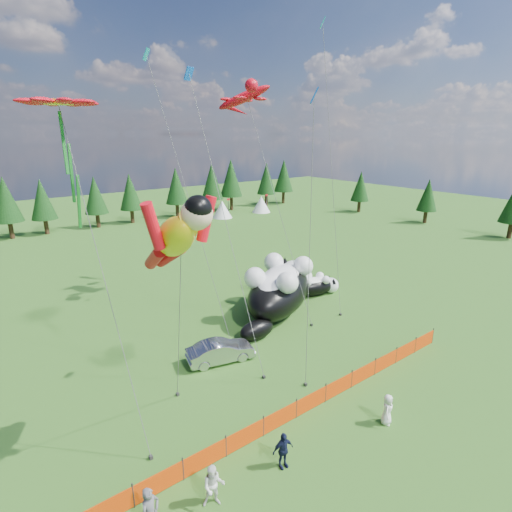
% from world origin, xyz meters
% --- Properties ---
extents(ground, '(160.00, 160.00, 0.00)m').
position_xyz_m(ground, '(0.00, 0.00, 0.00)').
color(ground, '#153D0B').
rests_on(ground, ground).
extents(safety_fence, '(22.06, 0.06, 1.10)m').
position_xyz_m(safety_fence, '(0.00, -3.00, 0.50)').
color(safety_fence, '#262626').
rests_on(safety_fence, ground).
extents(tree_line, '(90.00, 4.00, 8.00)m').
position_xyz_m(tree_line, '(0.00, 45.00, 4.00)').
color(tree_line, black).
rests_on(tree_line, ground).
extents(festival_tents, '(50.00, 3.20, 2.80)m').
position_xyz_m(festival_tents, '(11.00, 40.00, 1.40)').
color(festival_tents, white).
rests_on(festival_tents, ground).
extents(cat_large, '(10.18, 7.65, 4.05)m').
position_xyz_m(cat_large, '(6.46, 6.90, 1.92)').
color(cat_large, black).
rests_on(cat_large, ground).
extents(cat_small, '(4.84, 2.73, 1.79)m').
position_xyz_m(cat_small, '(10.77, 7.51, 0.85)').
color(cat_small, black).
rests_on(cat_small, ground).
extents(car, '(4.27, 2.30, 1.34)m').
position_xyz_m(car, '(-1.21, 3.47, 0.67)').
color(car, '#B7B6BB').
rests_on(car, ground).
extents(spectator_b, '(0.96, 0.83, 1.71)m').
position_xyz_m(spectator_b, '(-6.59, -4.66, 0.85)').
color(spectator_b, white).
rests_on(spectator_b, ground).
extents(spectator_c, '(1.02, 0.63, 1.63)m').
position_xyz_m(spectator_c, '(-3.43, -4.84, 0.81)').
color(spectator_c, '#131936').
rests_on(spectator_c, ground).
extents(spectator_e, '(0.89, 0.78, 1.53)m').
position_xyz_m(spectator_e, '(2.17, -5.82, 0.76)').
color(spectator_e, white).
rests_on(spectator_e, ground).
extents(superhero_kite, '(4.90, 6.20, 11.76)m').
position_xyz_m(superhero_kite, '(-6.06, -1.54, 9.47)').
color(superhero_kite, yellow).
rests_on(superhero_kite, ground).
extents(gecko_kite, '(6.36, 12.81, 18.24)m').
position_xyz_m(gecko_kite, '(7.14, 12.66, 15.85)').
color(gecko_kite, red).
rests_on(gecko_kite, ground).
extents(flower_kite, '(3.52, 6.05, 14.78)m').
position_xyz_m(flower_kite, '(-8.45, 2.99, 14.12)').
color(flower_kite, red).
rests_on(flower_kite, ground).
extents(diamond_kite_a, '(1.10, 7.60, 17.87)m').
position_xyz_m(diamond_kite_a, '(-0.19, 7.43, 15.67)').
color(diamond_kite_a, blue).
rests_on(diamond_kite_a, ground).
extents(diamond_kite_b, '(1.29, 4.52, 21.29)m').
position_xyz_m(diamond_kite_b, '(10.16, 7.17, 19.12)').
color(diamond_kite_b, '#0D98A1').
rests_on(diamond_kite_b, ground).
extents(diamond_kite_c, '(1.53, 1.80, 15.65)m').
position_xyz_m(diamond_kite_c, '(2.15, -0.19, 14.25)').
color(diamond_kite_c, blue).
rests_on(diamond_kite_c, ground).
extents(diamond_kite_d, '(1.89, 7.66, 19.36)m').
position_xyz_m(diamond_kite_d, '(-0.83, 11.75, 17.14)').
color(diamond_kite_d, '#0D98A1').
rests_on(diamond_kite_d, ground).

